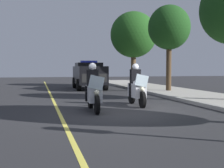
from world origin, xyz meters
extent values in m
plane|color=#28282B|center=(0.00, 0.00, 0.00)|extent=(80.00, 80.00, 0.00)
cube|color=#9E9B93|center=(0.00, 3.56, 0.07)|extent=(48.00, 0.24, 0.15)
cube|color=#E0D14C|center=(0.00, -2.16, 0.00)|extent=(48.00, 0.12, 0.01)
cylinder|color=black|center=(0.28, -0.95, 0.32)|extent=(0.64, 0.14, 0.64)
cylinder|color=black|center=(-1.22, -0.91, 0.32)|extent=(0.64, 0.16, 0.64)
cube|color=silver|center=(-0.45, -0.93, 0.62)|extent=(1.21, 0.47, 0.56)
ellipsoid|color=silver|center=(-0.40, -0.94, 0.92)|extent=(0.57, 0.33, 0.24)
cube|color=silver|center=(0.18, -0.95, 1.05)|extent=(0.08, 0.56, 0.53)
sphere|color=#F9F4CC|center=(0.24, -0.95, 0.72)|extent=(0.17, 0.17, 0.17)
sphere|color=red|center=(0.04, -1.11, 0.98)|extent=(0.09, 0.09, 0.09)
sphere|color=#1933F2|center=(0.05, -0.79, 0.98)|extent=(0.09, 0.09, 0.09)
cube|color=black|center=(-0.68, -0.93, 1.18)|extent=(0.29, 0.41, 0.60)
cube|color=black|center=(-0.62, -0.73, 0.62)|extent=(0.18, 0.14, 0.56)
cube|color=black|center=(-0.63, -1.13, 0.62)|extent=(0.18, 0.14, 0.56)
sphere|color=silver|center=(-0.66, -0.93, 1.58)|extent=(0.28, 0.28, 0.28)
cylinder|color=black|center=(-0.82, 1.03, 0.32)|extent=(0.64, 0.14, 0.64)
cylinder|color=black|center=(-2.32, 1.07, 0.32)|extent=(0.64, 0.16, 0.64)
cube|color=white|center=(-1.55, 1.05, 0.62)|extent=(1.21, 0.47, 0.56)
ellipsoid|color=white|center=(-1.50, 1.05, 0.92)|extent=(0.57, 0.33, 0.24)
cube|color=silver|center=(-0.92, 1.03, 1.05)|extent=(0.08, 0.56, 0.53)
sphere|color=#F9F4CC|center=(-0.86, 1.03, 0.72)|extent=(0.17, 0.17, 0.17)
sphere|color=red|center=(-1.05, 0.88, 0.98)|extent=(0.09, 0.09, 0.09)
sphere|color=#1933F2|center=(-1.04, 1.20, 0.98)|extent=(0.09, 0.09, 0.09)
cube|color=black|center=(-1.78, 1.06, 1.18)|extent=(0.29, 0.41, 0.60)
cube|color=black|center=(-1.71, 1.26, 0.62)|extent=(0.18, 0.14, 0.56)
cube|color=black|center=(-1.72, 0.86, 0.62)|extent=(0.18, 0.14, 0.56)
sphere|color=silver|center=(-1.76, 1.06, 1.58)|extent=(0.28, 0.28, 0.28)
cube|color=black|center=(-11.39, 0.73, 1.02)|extent=(4.95, 2.03, 1.24)
cube|color=black|center=(-11.69, 0.73, 1.72)|extent=(2.45, 1.81, 0.36)
cube|color=#2633D8|center=(-11.49, 0.73, 1.98)|extent=(0.31, 1.21, 0.14)
cube|color=black|center=(-8.99, 0.66, 0.88)|extent=(0.16, 1.62, 0.56)
cylinder|color=black|center=(-9.82, 1.58, 0.40)|extent=(0.81, 0.30, 0.80)
cylinder|color=black|center=(-9.87, -0.22, 0.40)|extent=(0.81, 0.30, 0.80)
cylinder|color=black|center=(-12.92, 1.67, 0.40)|extent=(0.81, 0.30, 0.80)
cylinder|color=black|center=(-12.96, -0.13, 0.40)|extent=(0.81, 0.30, 0.80)
cylinder|color=#42301E|center=(-7.70, 5.24, 1.56)|extent=(0.33, 0.33, 2.92)
ellipsoid|color=#194216|center=(-7.70, 5.24, 4.09)|extent=(2.66, 2.66, 2.81)
cylinder|color=#4C3823|center=(-13.33, 4.70, 1.41)|extent=(0.40, 0.40, 2.62)
ellipsoid|color=#1E4C19|center=(-13.33, 4.70, 4.21)|extent=(3.73, 3.73, 3.71)
camera|label=1|loc=(10.09, -2.85, 1.55)|focal=48.48mm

